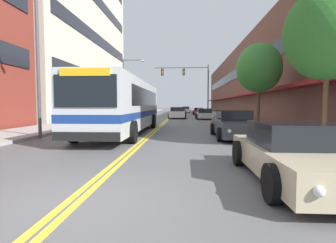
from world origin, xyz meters
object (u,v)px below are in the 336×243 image
(city_bus, at_px, (125,104))
(street_lamp_left_far, at_px, (127,83))
(car_navy_moving_lead, at_px, (180,112))
(car_white_moving_second, at_px, (177,113))
(traffic_signal_mast, at_px, (190,80))
(car_silver_parked_right_mid, at_px, (205,114))
(street_tree_right_mid, at_px, (259,68))
(car_slate_blue_parked_left_mid, at_px, (131,114))
(car_champagne_moving_third, at_px, (186,110))
(car_beige_parked_right_foreground, at_px, (296,153))
(car_dark_grey_parked_right_end, at_px, (234,125))
(fire_hydrant, at_px, (282,132))
(street_lamp_left_near, at_px, (41,31))
(street_tree_right_near, at_px, (328,33))
(car_red_parked_right_far, at_px, (199,111))

(city_bus, xyz_separation_m, street_lamp_left_far, (-3.26, 15.39, 2.61))
(car_navy_moving_lead, relative_size, car_white_moving_second, 0.95)
(car_white_moving_second, xyz_separation_m, street_lamp_left_far, (-5.96, -2.23, 3.67))
(car_navy_moving_lead, height_order, traffic_signal_mast, traffic_signal_mast)
(city_bus, bearing_deg, car_white_moving_second, 81.31)
(car_silver_parked_right_mid, distance_m, car_white_moving_second, 3.63)
(traffic_signal_mast, relative_size, street_tree_right_mid, 1.30)
(car_slate_blue_parked_left_mid, relative_size, car_champagne_moving_third, 0.90)
(car_champagne_moving_third, bearing_deg, city_bus, -95.05)
(car_beige_parked_right_foreground, height_order, car_dark_grey_parked_right_end, car_dark_grey_parked_right_end)
(car_beige_parked_right_foreground, relative_size, fire_hydrant, 5.62)
(car_beige_parked_right_foreground, xyz_separation_m, car_dark_grey_parked_right_end, (0.06, 7.61, 0.05))
(car_navy_moving_lead, height_order, car_champagne_moving_third, car_champagne_moving_third)
(street_tree_right_mid, bearing_deg, car_slate_blue_parked_left_mid, 133.29)
(car_silver_parked_right_mid, distance_m, street_lamp_left_near, 21.82)
(car_navy_moving_lead, xyz_separation_m, street_tree_right_near, (5.86, -32.63, 3.65))
(car_slate_blue_parked_left_mid, height_order, street_lamp_left_near, street_lamp_left_near)
(car_dark_grey_parked_right_end, distance_m, street_lamp_left_near, 10.64)
(car_slate_blue_parked_left_mid, xyz_separation_m, car_white_moving_second, (5.50, 2.35, 0.03))
(fire_hydrant, bearing_deg, street_tree_right_mid, 81.67)
(car_dark_grey_parked_right_end, relative_size, street_lamp_left_near, 0.53)
(traffic_signal_mast, relative_size, street_lamp_left_far, 1.06)
(car_champagne_moving_third, xyz_separation_m, street_tree_right_near, (4.84, -49.76, 3.66))
(car_white_moving_second, xyz_separation_m, fire_hydrant, (4.89, -22.15, -0.10))
(car_dark_grey_parked_right_end, bearing_deg, street_lamp_left_near, -174.72)
(city_bus, distance_m, car_champagne_moving_third, 44.45)
(car_slate_blue_parked_left_mid, height_order, street_tree_right_near, street_tree_right_near)
(car_dark_grey_parked_right_end, distance_m, car_white_moving_second, 19.91)
(street_tree_right_mid, bearing_deg, street_tree_right_near, -89.65)
(car_red_parked_right_far, height_order, street_tree_right_near, street_tree_right_near)
(car_dark_grey_parked_right_end, height_order, traffic_signal_mast, traffic_signal_mast)
(car_red_parked_right_far, relative_size, street_tree_right_near, 0.72)
(city_bus, height_order, car_red_parked_right_far, city_bus)
(city_bus, xyz_separation_m, street_lamp_left_near, (-3.46, -2.88, 3.56))
(car_beige_parked_right_foreground, bearing_deg, street_tree_right_near, 56.54)
(city_bus, height_order, car_white_moving_second, city_bus)
(traffic_signal_mast, height_order, street_tree_right_mid, traffic_signal_mast)
(street_lamp_left_far, bearing_deg, car_dark_grey_parked_right_end, -61.74)
(car_navy_moving_lead, xyz_separation_m, street_tree_right_mid, (5.81, -24.07, 3.58))
(car_navy_moving_lead, relative_size, traffic_signal_mast, 0.59)
(car_beige_parked_right_foreground, distance_m, car_white_moving_second, 27.44)
(street_lamp_left_far, bearing_deg, car_navy_moving_lead, 62.39)
(car_silver_parked_right_mid, distance_m, car_navy_moving_lead, 11.38)
(street_lamp_left_near, bearing_deg, car_navy_moving_lead, 78.07)
(car_beige_parked_right_foreground, relative_size, car_champagne_moving_third, 1.00)
(car_silver_parked_right_mid, bearing_deg, car_dark_grey_parked_right_end, -89.83)
(car_white_moving_second, bearing_deg, street_tree_right_mid, -67.58)
(car_red_parked_right_far, bearing_deg, car_champagne_moving_third, 98.73)
(car_slate_blue_parked_left_mid, height_order, car_champagne_moving_third, car_champagne_moving_third)
(car_navy_moving_lead, bearing_deg, car_silver_parked_right_mid, -73.96)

